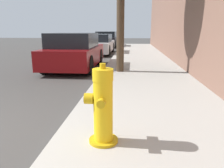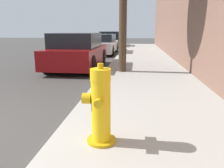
# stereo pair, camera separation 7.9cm
# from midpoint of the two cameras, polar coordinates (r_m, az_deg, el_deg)

# --- Properties ---
(sidewalk_slab) EXTENTS (2.78, 40.00, 0.15)m
(sidewalk_slab) POSITION_cam_midpoint_polar(r_m,az_deg,el_deg) (2.65, 14.11, -18.45)
(sidewalk_slab) COLOR #A8A59E
(sidewalk_slab) RESTS_ON ground_plane
(fire_hydrant) EXTENTS (0.40, 0.40, 0.96)m
(fire_hydrant) POSITION_cam_midpoint_polar(r_m,az_deg,el_deg) (2.58, -2.14, -6.05)
(fire_hydrant) COLOR #C39C11
(fire_hydrant) RESTS_ON sidewalk_slab
(parked_car_near) EXTENTS (1.76, 3.82, 1.37)m
(parked_car_near) POSITION_cam_midpoint_polar(r_m,az_deg,el_deg) (8.63, -8.76, 8.36)
(parked_car_near) COLOR maroon
(parked_car_near) RESTS_ON ground_plane
(parked_car_mid) EXTENTS (1.72, 4.33, 1.23)m
(parked_car_mid) POSITION_cam_midpoint_polar(r_m,az_deg,el_deg) (14.10, -2.45, 10.35)
(parked_car_mid) COLOR silver
(parked_car_mid) RESTS_ON ground_plane
(parked_car_far) EXTENTS (1.80, 3.97, 1.36)m
(parked_car_far) POSITION_cam_midpoint_polar(r_m,az_deg,el_deg) (19.67, -0.25, 11.53)
(parked_car_far) COLOR black
(parked_car_far) RESTS_ON ground_plane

